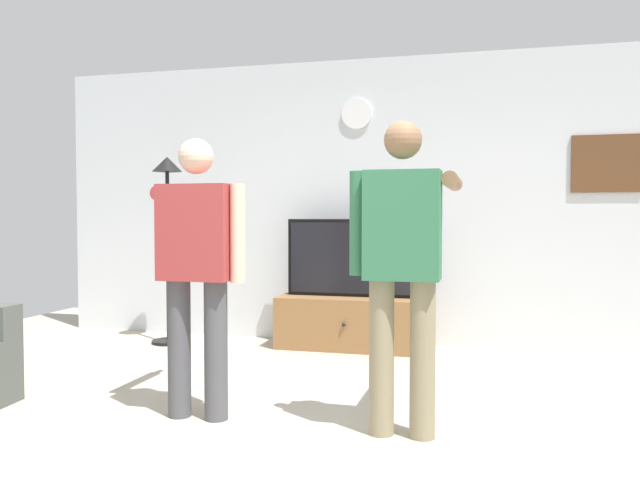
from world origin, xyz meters
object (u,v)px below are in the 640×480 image
(tv_stand, at_px, (350,323))
(wall_clock, at_px, (357,114))
(person_standing_nearer_lamp, at_px, (198,260))
(person_standing_nearer_couch, at_px, (403,258))
(framed_picture, at_px, (607,164))
(television, at_px, (351,258))
(floor_lamp, at_px, (168,210))

(tv_stand, xyz_separation_m, wall_clock, (-0.00, 0.29, 1.95))
(tv_stand, xyz_separation_m, person_standing_nearer_lamp, (-0.46, -2.20, 0.72))
(person_standing_nearer_couch, bearing_deg, person_standing_nearer_lamp, 179.79)
(tv_stand, distance_m, framed_picture, 2.65)
(tv_stand, bearing_deg, television, 90.00)
(framed_picture, bearing_deg, wall_clock, -179.87)
(tv_stand, height_order, television, television)
(tv_stand, distance_m, person_standing_nearer_lamp, 2.36)
(floor_lamp, bearing_deg, television, 8.56)
(tv_stand, xyz_separation_m, framed_picture, (2.21, 0.30, 1.43))
(person_standing_nearer_couch, bearing_deg, wall_clock, 107.20)
(wall_clock, distance_m, person_standing_nearer_couch, 2.87)
(television, distance_m, wall_clock, 1.38)
(tv_stand, height_order, framed_picture, framed_picture)
(television, relative_size, floor_lamp, 0.67)
(tv_stand, relative_size, framed_picture, 2.27)
(floor_lamp, bearing_deg, framed_picture, 7.37)
(wall_clock, height_order, floor_lamp, wall_clock)
(wall_clock, xyz_separation_m, floor_lamp, (-1.72, -0.50, -0.91))
(person_standing_nearer_lamp, bearing_deg, wall_clock, 79.51)
(tv_stand, bearing_deg, floor_lamp, -172.95)
(wall_clock, bearing_deg, person_standing_nearer_lamp, -100.49)
(framed_picture, height_order, person_standing_nearer_lamp, framed_picture)
(framed_picture, relative_size, person_standing_nearer_lamp, 0.35)
(person_standing_nearer_couch, bearing_deg, floor_lamp, 141.39)
(wall_clock, height_order, framed_picture, wall_clock)
(person_standing_nearer_couch, bearing_deg, framed_picture, 60.17)
(person_standing_nearer_lamp, xyz_separation_m, person_standing_nearer_couch, (1.23, -0.00, 0.03))
(television, distance_m, person_standing_nearer_couch, 2.39)
(tv_stand, distance_m, person_standing_nearer_couch, 2.45)
(tv_stand, distance_m, wall_clock, 1.97)
(television, height_order, wall_clock, wall_clock)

